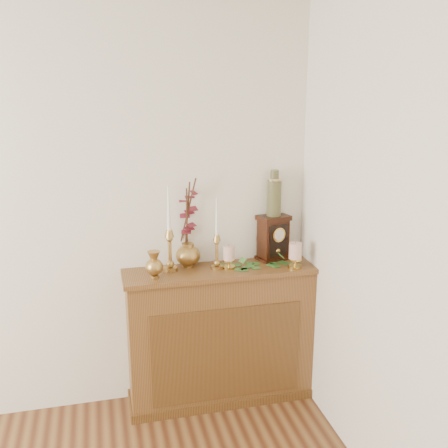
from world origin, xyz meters
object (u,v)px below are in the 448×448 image
object	(u,v)px
candlestick_center	(217,246)
mantel_clock	(273,238)
bud_vase	(154,265)
ginger_jar	(188,225)
ceramic_vase	(274,195)
candlestick_left	(170,244)

from	to	relation	value
candlestick_center	mantel_clock	distance (m)	0.42
candlestick_center	mantel_clock	bearing A→B (deg)	12.64
candlestick_center	bud_vase	world-z (taller)	candlestick_center
ginger_jar	ceramic_vase	size ratio (longest dim) A/B	1.94
candlestick_center	bud_vase	xyz separation A→B (m)	(-0.40, -0.07, -0.07)
ginger_jar	candlestick_center	bearing A→B (deg)	-38.93
bud_vase	mantel_clock	world-z (taller)	mantel_clock
candlestick_left	ginger_jar	size ratio (longest dim) A/B	0.93
bud_vase	ceramic_vase	bearing A→B (deg)	11.55
bud_vase	ceramic_vase	distance (m)	0.90
ginger_jar	ceramic_vase	xyz separation A→B (m)	(0.56, -0.03, 0.17)
candlestick_left	bud_vase	distance (m)	0.18
candlestick_center	mantel_clock	size ratio (longest dim) A/B	1.52
candlestick_center	mantel_clock	world-z (taller)	candlestick_center
candlestick_center	mantel_clock	xyz separation A→B (m)	(0.41, 0.09, -0.00)
candlestick_left	mantel_clock	world-z (taller)	candlestick_left
bud_vase	candlestick_left	bearing A→B (deg)	43.66
candlestick_center	ginger_jar	world-z (taller)	ginger_jar
candlestick_center	ginger_jar	bearing A→B (deg)	141.07
candlestick_left	ginger_jar	distance (m)	0.18
candlestick_left	ginger_jar	xyz separation A→B (m)	(0.14, 0.09, 0.08)
candlestick_left	candlestick_center	world-z (taller)	candlestick_left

